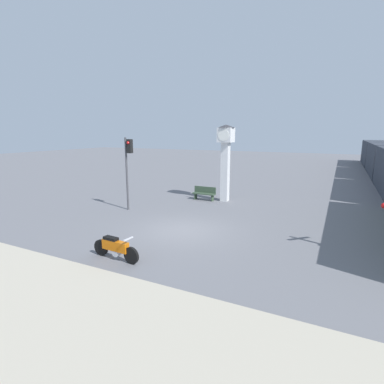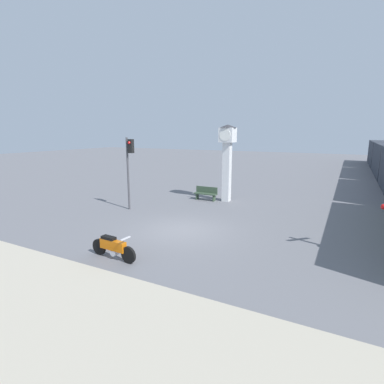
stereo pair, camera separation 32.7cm
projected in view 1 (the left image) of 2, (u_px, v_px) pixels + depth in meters
ground_plane at (183, 231)px, 14.30m from camera, size 120.00×120.00×0.00m
sidewalk_strip at (27, 324)px, 7.26m from camera, size 36.00×6.00×0.10m
motorcycle at (115, 248)px, 10.98m from camera, size 2.13×0.46×0.94m
clock_tower at (226, 152)px, 19.84m from camera, size 1.13×1.13×5.11m
traffic_light at (128, 161)px, 17.56m from camera, size 0.50×0.35×4.32m
bench at (204, 193)px, 20.68m from camera, size 1.60×0.44×0.92m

